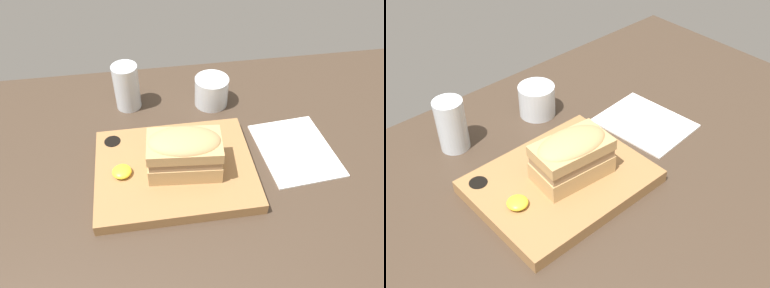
# 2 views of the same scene
# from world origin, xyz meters

# --- Properties ---
(dining_table) EXTENTS (1.41, 0.92, 0.02)m
(dining_table) POSITION_xyz_m (0.00, 0.00, 0.01)
(dining_table) COLOR #423326
(dining_table) RESTS_ON ground
(serving_board) EXTENTS (0.32, 0.25, 0.03)m
(serving_board) POSITION_xyz_m (-0.02, 0.06, 0.03)
(serving_board) COLOR #9E7042
(serving_board) RESTS_ON dining_table
(sandwich) EXTENTS (0.15, 0.10, 0.09)m
(sandwich) POSITION_xyz_m (0.00, 0.05, 0.10)
(sandwich) COLOR tan
(sandwich) RESTS_ON serving_board
(mustard_dollop) EXTENTS (0.04, 0.04, 0.02)m
(mustard_dollop) POSITION_xyz_m (-0.12, 0.05, 0.05)
(mustard_dollop) COLOR yellow
(mustard_dollop) RESTS_ON serving_board
(water_glass) EXTENTS (0.06, 0.06, 0.11)m
(water_glass) POSITION_xyz_m (-0.11, 0.30, 0.07)
(water_glass) COLOR silver
(water_glass) RESTS_ON dining_table
(wine_glass) EXTENTS (0.08, 0.08, 0.07)m
(wine_glass) POSITION_xyz_m (0.10, 0.28, 0.05)
(wine_glass) COLOR silver
(wine_glass) RESTS_ON dining_table
(napkin) EXTENTS (0.17, 0.20, 0.00)m
(napkin) POSITION_xyz_m (0.25, 0.09, 0.02)
(napkin) COLOR white
(napkin) RESTS_ON dining_table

